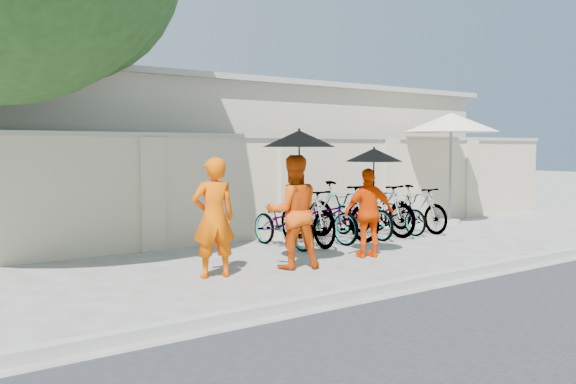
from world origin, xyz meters
TOP-DOWN VIEW (x-y plane):
  - ground at (0.00, 0.00)m, footprint 80.00×80.00m
  - kerb at (0.00, -1.70)m, footprint 40.00×0.16m
  - compound_wall at (1.00, 3.20)m, footprint 20.00×0.30m
  - building_behind at (2.00, 7.00)m, footprint 14.00×6.00m
  - monk_left at (-1.33, 0.40)m, footprint 0.69×0.54m
  - monk_center at (-0.03, 0.26)m, footprint 1.02×0.92m
  - parasol_center at (0.02, 0.18)m, footprint 1.09×1.09m
  - monk_right at (1.55, 0.26)m, footprint 0.94×0.62m
  - parasol_right at (1.57, 0.18)m, footprint 0.95×0.95m
  - patio_umbrella at (6.35, 2.41)m, footprint 2.91×2.91m
  - bike_0 at (1.05, 1.94)m, footprint 0.62×1.74m
  - bike_1 at (1.55, 1.89)m, footprint 0.68×1.86m
  - bike_2 at (2.06, 2.01)m, footprint 0.76×1.88m
  - bike_3 at (2.57, 2.05)m, footprint 0.72×1.96m
  - bike_4 at (3.08, 1.99)m, footprint 0.72×1.84m
  - bike_5 at (3.59, 2.00)m, footprint 0.63×1.88m
  - bike_6 at (4.10, 2.02)m, footprint 0.58×1.64m
  - bike_7 at (4.61, 1.88)m, footprint 0.57×1.71m

SIDE VIEW (x-z plane):
  - ground at x=0.00m, z-range 0.00..0.00m
  - kerb at x=0.00m, z-range 0.00..0.12m
  - bike_6 at x=4.10m, z-range 0.00..0.86m
  - bike_0 at x=1.05m, z-range 0.00..0.91m
  - bike_4 at x=3.08m, z-range 0.00..0.95m
  - bike_2 at x=2.06m, z-range 0.00..0.97m
  - bike_7 at x=4.61m, z-range 0.00..1.01m
  - bike_1 at x=1.55m, z-range 0.00..1.09m
  - bike_5 at x=3.59m, z-range 0.00..1.11m
  - bike_3 at x=2.57m, z-range 0.00..1.15m
  - monk_right at x=1.55m, z-range 0.00..1.48m
  - monk_left at x=-1.33m, z-range 0.00..1.68m
  - monk_center at x=-0.03m, z-range 0.00..1.71m
  - compound_wall at x=1.00m, z-range 0.00..2.00m
  - building_behind at x=2.00m, z-range 0.00..3.20m
  - parasol_right at x=1.57m, z-range 1.21..2.18m
  - parasol_center at x=0.02m, z-range 1.39..2.50m
  - patio_umbrella at x=6.35m, z-range 1.06..3.69m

